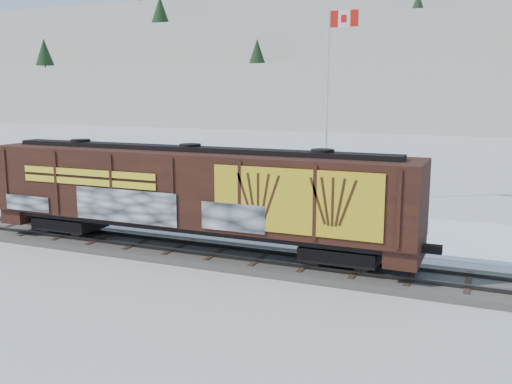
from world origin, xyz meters
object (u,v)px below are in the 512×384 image
at_px(flagpole, 328,131).
at_px(car_silver, 220,205).
at_px(hopper_railcar, 191,191).
at_px(car_dark, 356,222).
at_px(car_white, 341,218).

height_order(flagpole, car_silver, flagpole).
distance_m(hopper_railcar, car_dark, 8.73).
distance_m(flagpole, car_white, 9.39).
relative_size(flagpole, car_dark, 2.75).
height_order(hopper_railcar, car_white, hopper_railcar).
height_order(hopper_railcar, car_dark, hopper_railcar).
bearing_deg(flagpole, car_silver, -116.47).
distance_m(hopper_railcar, car_silver, 7.18).
relative_size(car_silver, car_dark, 1.09).
xyz_separation_m(hopper_railcar, car_dark, (5.74, 6.21, -2.19)).
distance_m(car_white, car_dark, 0.81).
bearing_deg(car_silver, car_white, -79.75).
relative_size(hopper_railcar, car_white, 4.10).
bearing_deg(hopper_railcar, car_silver, 106.65).
relative_size(flagpole, car_silver, 2.53).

